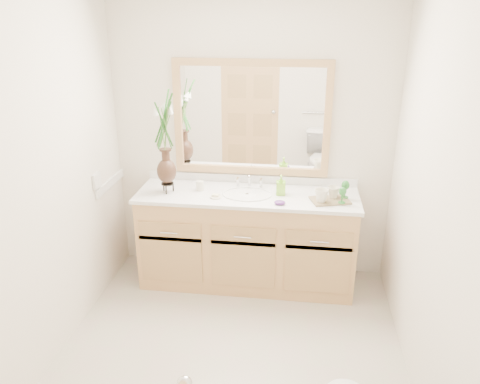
# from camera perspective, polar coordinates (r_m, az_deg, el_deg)

# --- Properties ---
(floor) EXTENTS (2.60, 2.60, 0.00)m
(floor) POSITION_cam_1_polar(r_m,az_deg,el_deg) (3.44, -1.29, -19.56)
(floor) COLOR #BAB59E
(floor) RESTS_ON ground
(wall_back) EXTENTS (2.40, 0.02, 2.40)m
(wall_back) POSITION_cam_1_polar(r_m,az_deg,el_deg) (4.03, 1.40, 6.17)
(wall_back) COLOR white
(wall_back) RESTS_ON floor
(wall_front) EXTENTS (2.40, 0.02, 2.40)m
(wall_front) POSITION_cam_1_polar(r_m,az_deg,el_deg) (1.70, -8.63, -17.20)
(wall_front) COLOR white
(wall_front) RESTS_ON floor
(wall_left) EXTENTS (0.02, 2.60, 2.40)m
(wall_left) POSITION_cam_1_polar(r_m,az_deg,el_deg) (3.21, -23.13, 0.40)
(wall_left) COLOR white
(wall_left) RESTS_ON floor
(wall_right) EXTENTS (0.02, 2.60, 2.40)m
(wall_right) POSITION_cam_1_polar(r_m,az_deg,el_deg) (2.89, 22.77, -1.83)
(wall_right) COLOR white
(wall_right) RESTS_ON floor
(vanity) EXTENTS (1.80, 0.55, 0.80)m
(vanity) POSITION_cam_1_polar(r_m,az_deg,el_deg) (4.06, 0.86, -5.86)
(vanity) COLOR tan
(vanity) RESTS_ON floor
(counter) EXTENTS (1.84, 0.57, 0.03)m
(counter) POSITION_cam_1_polar(r_m,az_deg,el_deg) (3.89, 0.90, -0.41)
(counter) COLOR white
(counter) RESTS_ON vanity
(sink) EXTENTS (0.38, 0.34, 0.23)m
(sink) POSITION_cam_1_polar(r_m,az_deg,el_deg) (3.88, 0.86, -1.04)
(sink) COLOR white
(sink) RESTS_ON counter
(mirror) EXTENTS (1.32, 0.04, 0.97)m
(mirror) POSITION_cam_1_polar(r_m,az_deg,el_deg) (3.96, 1.40, 8.95)
(mirror) COLOR white
(mirror) RESTS_ON wall_back
(switch_plate) EXTENTS (0.02, 0.12, 0.12)m
(switch_plate) POSITION_cam_1_polar(r_m,az_deg,el_deg) (3.91, -17.06, 1.36)
(switch_plate) COLOR white
(switch_plate) RESTS_ON wall_left
(door) EXTENTS (0.80, 0.03, 2.00)m
(door) POSITION_cam_1_polar(r_m,az_deg,el_deg) (1.93, -17.31, -20.28)
(door) COLOR tan
(door) RESTS_ON floor
(flower_vase) EXTENTS (0.19, 0.19, 0.77)m
(flower_vase) POSITION_cam_1_polar(r_m,az_deg,el_deg) (3.81, -9.22, 7.38)
(flower_vase) COLOR black
(flower_vase) RESTS_ON counter
(tumbler) EXTENTS (0.06, 0.06, 0.08)m
(tumbler) POSITION_cam_1_polar(r_m,az_deg,el_deg) (3.96, -4.91, 0.78)
(tumbler) COLOR silver
(tumbler) RESTS_ON counter
(soap_dish) EXTENTS (0.09, 0.09, 0.03)m
(soap_dish) POSITION_cam_1_polar(r_m,az_deg,el_deg) (3.80, -2.99, -0.56)
(soap_dish) COLOR silver
(soap_dish) RESTS_ON counter
(soap_bottle) EXTENTS (0.07, 0.07, 0.15)m
(soap_bottle) POSITION_cam_1_polar(r_m,az_deg,el_deg) (3.85, 5.00, 0.75)
(soap_bottle) COLOR #88D832
(soap_bottle) RESTS_ON counter
(purple_dish) EXTENTS (0.11, 0.10, 0.03)m
(purple_dish) POSITION_cam_1_polar(r_m,az_deg,el_deg) (3.67, 4.88, -1.29)
(purple_dish) COLOR #532672
(purple_dish) RESTS_ON counter
(tray) EXTENTS (0.34, 0.28, 0.01)m
(tray) POSITION_cam_1_polar(r_m,az_deg,el_deg) (3.79, 10.90, -1.00)
(tray) COLOR brown
(tray) RESTS_ON counter
(mug_left) EXTENTS (0.14, 0.14, 0.11)m
(mug_left) POSITION_cam_1_polar(r_m,az_deg,el_deg) (3.72, 9.89, -0.37)
(mug_left) COLOR silver
(mug_left) RESTS_ON tray
(mug_right) EXTENTS (0.13, 0.13, 0.10)m
(mug_right) POSITION_cam_1_polar(r_m,az_deg,el_deg) (3.82, 11.31, 0.02)
(mug_right) COLOR silver
(mug_right) RESTS_ON tray
(goblet_front) EXTENTS (0.06, 0.06, 0.13)m
(goblet_front) POSITION_cam_1_polar(r_m,az_deg,el_deg) (3.71, 12.40, -0.03)
(goblet_front) COLOR #267229
(goblet_front) RESTS_ON tray
(goblet_back) EXTENTS (0.06, 0.06, 0.14)m
(goblet_back) POSITION_cam_1_polar(r_m,az_deg,el_deg) (3.82, 12.73, 0.69)
(goblet_back) COLOR #267229
(goblet_back) RESTS_ON tray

